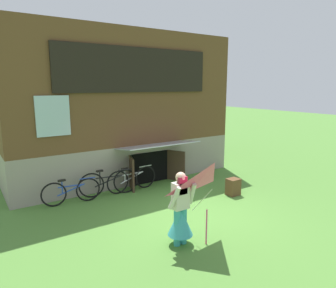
% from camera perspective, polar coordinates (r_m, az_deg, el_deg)
% --- Properties ---
extents(ground_plane, '(60.00, 60.00, 0.00)m').
position_cam_1_polar(ground_plane, '(8.03, 5.22, -13.09)').
color(ground_plane, '#4C7F33').
extents(log_house, '(7.77, 5.65, 5.01)m').
position_cam_1_polar(log_house, '(11.90, -10.90, 7.07)').
color(log_house, gray).
rests_on(log_house, ground_plane).
extents(person, '(0.61, 0.52, 1.55)m').
position_cam_1_polar(person, '(6.44, 2.34, -12.98)').
color(person, teal).
rests_on(person, ground_plane).
extents(kite, '(1.11, 1.02, 1.72)m').
position_cam_1_polar(kite, '(6.02, 8.58, -7.75)').
color(kite, '#E54C7F').
rests_on(kite, ground_plane).
extents(bicycle_silver, '(1.71, 0.09, 0.78)m').
position_cam_1_polar(bicycle_silver, '(9.69, -6.71, -6.48)').
color(bicycle_silver, black).
rests_on(bicycle_silver, ground_plane).
extents(bicycle_black, '(1.74, 0.39, 0.80)m').
position_cam_1_polar(bicycle_black, '(9.41, -10.95, -7.07)').
color(bicycle_black, black).
rests_on(bicycle_black, ground_plane).
extents(bicycle_blue, '(1.59, 0.25, 0.73)m').
position_cam_1_polar(bicycle_blue, '(9.02, -17.53, -8.40)').
color(bicycle_blue, black).
rests_on(bicycle_blue, ground_plane).
extents(wooden_crate, '(0.37, 0.31, 0.50)m').
position_cam_1_polar(wooden_crate, '(9.51, 12.00, -7.79)').
color(wooden_crate, brown).
rests_on(wooden_crate, ground_plane).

